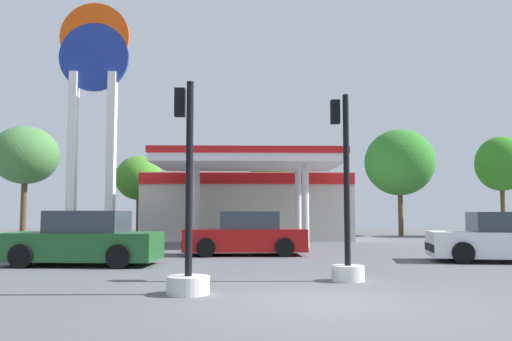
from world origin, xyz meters
The scene contains 13 objects.
ground_plane centered at (0.00, 0.00, 0.00)m, with size 90.00×90.00×0.00m, color #56565B.
gas_station centered at (-1.25, 21.62, 2.11)m, with size 11.68×12.82×4.43m.
station_pole_sign centered at (-9.19, 17.33, 7.80)m, with size 3.57×0.56×12.44m.
car_0 centered at (6.87, 7.40, 0.72)m, with size 4.72×2.65×1.60m.
car_1 centered at (-1.37, 10.27, 0.73)m, with size 4.56×2.17×1.61m.
car_2 centered at (-6.25, 6.63, 0.74)m, with size 4.68×2.36×1.63m.
traffic_signal_0 centered at (-2.52, 0.97, 0.97)m, with size 0.83×0.83×4.17m.
traffic_signal_2 centered at (0.95, 2.86, 1.13)m, with size 0.75×0.75×4.36m.
tree_0 centered at (-15.81, 25.19, 5.32)m, with size 4.29×4.29×7.25m.
tree_1 centered at (-8.44, 25.63, 3.86)m, with size 3.12×3.12×5.35m.
tree_2 centered at (0.83, 24.80, 3.85)m, with size 3.82×3.82×5.63m.
tree_3 centered at (9.31, 26.36, 5.03)m, with size 4.76×4.76×7.31m.
tree_4 centered at (15.71, 24.95, 4.81)m, with size 3.36×3.36×6.65m.
Camera 1 is at (-1.43, -9.30, 1.57)m, focal length 36.71 mm.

